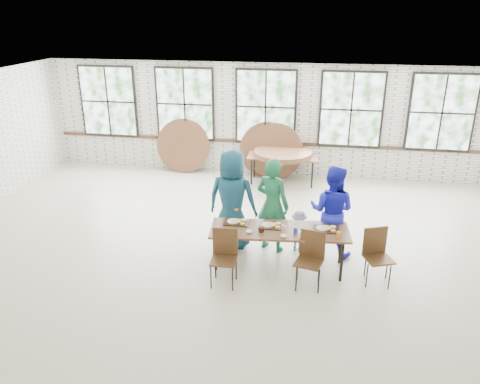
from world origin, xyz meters
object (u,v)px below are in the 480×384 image
object	(u,v)px
dining_table	(279,232)
chair_near_left	(224,252)
chair_near_right	(311,254)
storage_table	(283,158)

from	to	relation	value
dining_table	chair_near_left	world-z (taller)	chair_near_left
chair_near_right	storage_table	distance (m)	4.83
dining_table	storage_table	size ratio (longest dim) A/B	1.35
chair_near_right	storage_table	bearing A→B (deg)	114.57
dining_table	chair_near_right	xyz separation A→B (m)	(0.56, -0.47, -0.13)
dining_table	storage_table	xyz separation A→B (m)	(-0.30, 4.28, -0.00)
chair_near_left	storage_table	world-z (taller)	chair_near_left
chair_near_right	dining_table	bearing A→B (deg)	154.33
chair_near_left	chair_near_right	size ratio (longest dim) A/B	1.00
chair_near_left	chair_near_right	bearing A→B (deg)	3.95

